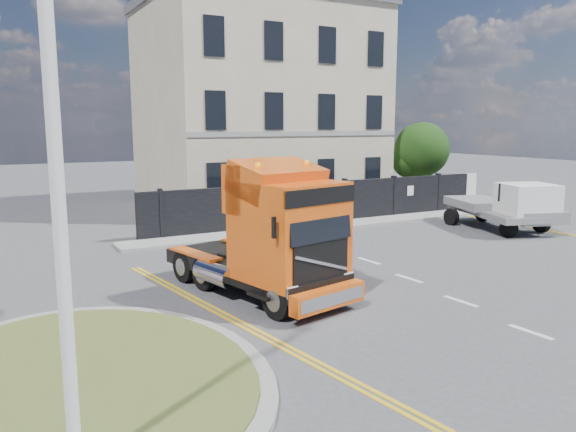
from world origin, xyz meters
TOP-DOWN VIEW (x-y plane):
  - ground at (0.00, 0.00)m, footprint 120.00×120.00m
  - traffic_island at (-7.00, -3.00)m, footprint 6.80×6.80m
  - hoarding_fence at (6.55, 9.00)m, footprint 18.80×0.25m
  - georgian_building at (6.00, 16.50)m, footprint 12.30×10.30m
  - tree at (14.38, 12.10)m, footprint 3.20×3.20m
  - pavement_far at (6.00, 8.10)m, footprint 20.00×1.60m
  - truck at (-1.55, -0.17)m, footprint 3.49×6.42m
  - flatbed_pickup at (11.93, 3.19)m, footprint 3.66×5.71m
  - lamppost_island at (-7.50, -6.00)m, footprint 0.24×0.48m

SIDE VIEW (x-z plane):
  - ground at x=0.00m, z-range 0.00..0.00m
  - pavement_far at x=6.00m, z-range 0.00..0.12m
  - traffic_island at x=-7.00m, z-range 0.00..0.16m
  - hoarding_fence at x=6.55m, z-range 0.00..2.00m
  - flatbed_pickup at x=11.93m, z-range 0.08..2.26m
  - truck at x=-1.55m, z-range -0.19..3.45m
  - tree at x=14.38m, z-range 0.65..5.45m
  - lamppost_island at x=-7.50m, z-range 0.16..8.02m
  - georgian_building at x=6.00m, z-range -0.63..12.17m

